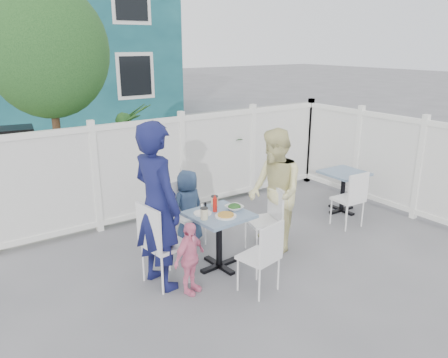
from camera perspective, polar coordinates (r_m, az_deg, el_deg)
ground at (r=5.61m, az=6.27°, el=-11.71°), size 80.00×80.00×0.00m
near_sidewalk at (r=8.59m, az=-10.48°, el=-1.33°), size 24.00×2.60×0.01m
street at (r=11.94m, az=-17.90°, el=3.40°), size 24.00×5.00×0.01m
far_sidewalk at (r=14.88m, az=-21.50°, el=5.68°), size 24.00×1.60×0.01m
building at (r=17.88m, az=-26.96°, el=16.52°), size 11.00×6.00×6.00m
fence_back at (r=7.20m, az=-5.44°, el=1.73°), size 5.86×0.08×1.60m
fence_right at (r=7.82m, az=20.42°, el=1.96°), size 0.08×3.66×1.60m
tree at (r=7.16m, az=-22.03°, el=15.17°), size 1.80×1.62×3.59m
utility_cabinet at (r=8.00m, az=-25.85°, el=0.82°), size 0.80×0.62×1.35m
potted_shrub_a at (r=7.53m, az=-12.08°, el=2.90°), size 1.36×1.36×1.77m
potted_shrub_b at (r=8.40m, az=0.66°, el=3.84°), size 1.73×1.65×1.50m
main_table at (r=5.40m, az=-0.66°, el=-6.12°), size 0.74×0.74×0.73m
spare_table at (r=7.48m, az=15.36°, el=-0.23°), size 0.67×0.67×0.69m
chair_left at (r=5.06m, az=-8.56°, el=-7.72°), size 0.50×0.51×1.01m
chair_right at (r=5.86m, az=5.78°, el=-4.64°), size 0.48×0.49×0.91m
chair_back at (r=6.09m, az=-5.24°, el=-3.81°), size 0.46×0.45×0.90m
chair_near at (r=4.91m, az=5.23°, el=-9.53°), size 0.46×0.45×0.86m
chair_spare at (r=6.86m, az=16.38°, el=-2.09°), size 0.42×0.41×0.88m
man at (r=4.95m, az=-8.71°, el=-3.53°), size 0.57×0.77×1.94m
woman at (r=5.80m, az=6.64°, el=-1.66°), size 0.86×0.97×1.67m
boy at (r=6.13m, az=-4.72°, el=-3.61°), size 0.57×0.43×1.05m
toddler at (r=4.95m, az=-4.50°, el=-10.29°), size 0.54×0.38×0.85m
plate_main at (r=5.23m, az=0.23°, el=-4.85°), size 0.26×0.26×0.02m
plate_side at (r=5.32m, az=-2.81°, el=-4.48°), size 0.22×0.22×0.02m
salad_bowl at (r=5.44m, az=1.36°, el=-3.77°), size 0.22×0.22×0.05m
coffee_cup_a at (r=5.14m, az=-2.61°, el=-4.58°), size 0.09×0.09×0.13m
coffee_cup_b at (r=5.53m, az=-1.24°, el=-2.98°), size 0.09×0.09×0.13m
ketchup_bottle at (r=5.36m, az=-1.20°, el=-3.41°), size 0.05×0.05×0.17m
salt_shaker at (r=5.44m, az=-2.88°, el=-3.64°), size 0.03×0.03×0.07m
pepper_shaker at (r=5.52m, az=-2.44°, el=-3.40°), size 0.03×0.03×0.07m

